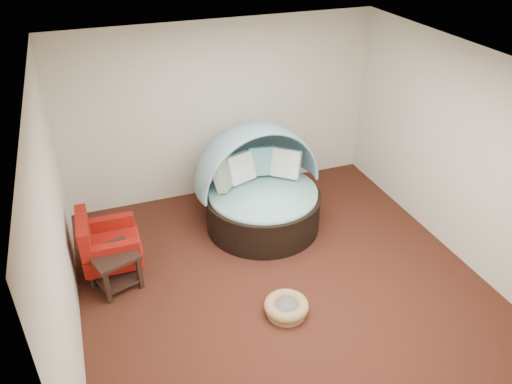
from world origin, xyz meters
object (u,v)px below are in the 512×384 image
object	(u,v)px
pet_basket	(286,307)
side_table	(115,265)
canopy_daybed	(260,181)
red_armchair	(106,245)

from	to	relation	value
pet_basket	side_table	world-z (taller)	side_table
side_table	pet_basket	bearing A→B (deg)	-33.07
canopy_daybed	red_armchair	bearing A→B (deg)	-175.33
canopy_daybed	pet_basket	xyz separation A→B (m)	(-0.38, -1.91, -0.62)
red_armchair	side_table	world-z (taller)	red_armchair
canopy_daybed	pet_basket	distance (m)	2.04
canopy_daybed	side_table	xyz separation A→B (m)	(-2.21, -0.72, -0.39)
canopy_daybed	red_armchair	xyz separation A→B (m)	(-2.27, -0.35, -0.32)
canopy_daybed	side_table	bearing A→B (deg)	-166.13
canopy_daybed	pet_basket	world-z (taller)	canopy_daybed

